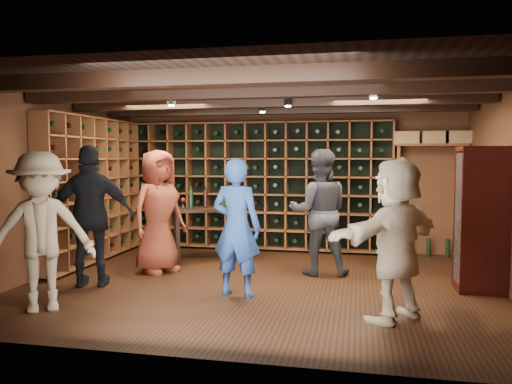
% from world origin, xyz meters
% --- Properties ---
extents(ground, '(6.00, 6.00, 0.00)m').
position_xyz_m(ground, '(0.00, 0.00, 0.00)').
color(ground, black).
rests_on(ground, ground).
extents(room_shell, '(6.00, 6.00, 6.00)m').
position_xyz_m(room_shell, '(0.00, 0.05, 2.42)').
color(room_shell, '#54301D').
rests_on(room_shell, ground).
extents(wine_rack_back, '(4.65, 0.30, 2.20)m').
position_xyz_m(wine_rack_back, '(-0.52, 2.33, 1.15)').
color(wine_rack_back, brown).
rests_on(wine_rack_back, ground).
extents(wine_rack_left, '(0.30, 2.65, 2.20)m').
position_xyz_m(wine_rack_left, '(-2.83, 0.82, 1.15)').
color(wine_rack_left, brown).
rests_on(wine_rack_left, ground).
extents(crate_shelf, '(1.20, 0.32, 2.07)m').
position_xyz_m(crate_shelf, '(2.41, 2.32, 1.57)').
color(crate_shelf, brown).
rests_on(crate_shelf, ground).
extents(display_cabinet, '(0.55, 0.50, 1.75)m').
position_xyz_m(display_cabinet, '(2.71, 0.20, 0.86)').
color(display_cabinet, black).
rests_on(display_cabinet, ground).
extents(man_blue_shirt, '(0.65, 0.48, 1.64)m').
position_xyz_m(man_blue_shirt, '(-0.16, -0.61, 0.82)').
color(man_blue_shirt, navy).
rests_on(man_blue_shirt, ground).
extents(man_grey_suit, '(0.94, 0.78, 1.76)m').
position_xyz_m(man_grey_suit, '(0.71, 0.69, 0.88)').
color(man_grey_suit, black).
rests_on(man_grey_suit, ground).
extents(guest_red_floral, '(0.90, 1.02, 1.75)m').
position_xyz_m(guest_red_floral, '(-1.55, 0.35, 0.88)').
color(guest_red_floral, maroon).
rests_on(guest_red_floral, ground).
extents(guest_woman_black, '(1.14, 0.73, 1.80)m').
position_xyz_m(guest_woman_black, '(-2.07, -0.56, 0.90)').
color(guest_woman_black, black).
rests_on(guest_woman_black, ground).
extents(guest_khaki, '(1.27, 1.15, 1.71)m').
position_xyz_m(guest_khaki, '(-2.07, -1.60, 0.85)').
color(guest_khaki, '#7F6F58').
rests_on(guest_khaki, ground).
extents(guest_beige, '(1.39, 1.46, 1.65)m').
position_xyz_m(guest_beige, '(1.62, -1.15, 0.83)').
color(guest_beige, tan).
rests_on(guest_beige, ground).
extents(tasting_table, '(1.25, 0.98, 1.12)m').
position_xyz_m(tasting_table, '(-1.10, 1.30, 0.75)').
color(tasting_table, black).
rests_on(tasting_table, ground).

